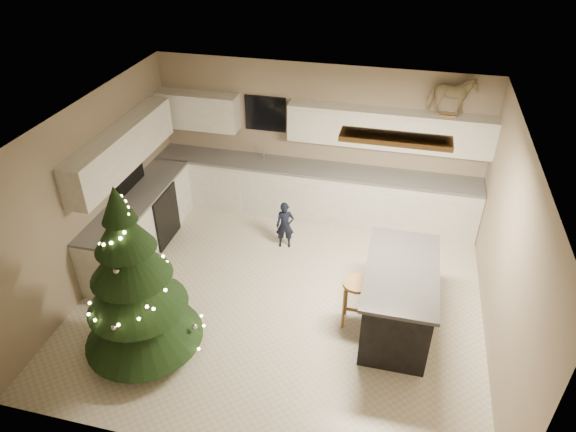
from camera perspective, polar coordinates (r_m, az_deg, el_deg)
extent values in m
plane|color=beige|center=(7.41, -0.64, -8.91)|extent=(5.50, 5.50, 0.00)
cube|color=gray|center=(8.74, 3.35, 8.40)|extent=(5.50, 0.02, 2.60)
cube|color=gray|center=(4.83, -8.34, -16.87)|extent=(5.50, 0.02, 2.60)
cube|color=gray|center=(7.66, -21.10, 2.20)|extent=(0.02, 5.00, 2.60)
cube|color=gray|center=(6.60, 23.15, -3.63)|extent=(0.02, 5.00, 2.60)
cube|color=silver|center=(5.97, -0.80, 9.86)|extent=(5.50, 5.00, 0.02)
cube|color=olive|center=(5.93, 11.86, 8.40)|extent=(1.25, 0.32, 0.06)
cube|color=white|center=(5.94, 11.82, 8.10)|extent=(1.15, 0.24, 0.02)
cube|color=white|center=(8.87, 2.81, 2.63)|extent=(5.48, 0.60, 0.90)
cube|color=white|center=(8.36, -16.12, -0.91)|extent=(0.60, 2.60, 0.90)
cube|color=slate|center=(8.63, 2.89, 5.27)|extent=(5.48, 0.62, 0.04)
cube|color=slate|center=(8.11, -16.57, 1.82)|extent=(0.62, 2.60, 0.04)
cube|color=white|center=(8.98, -10.00, 11.45)|extent=(1.40, 0.35, 0.60)
cube|color=white|center=(8.31, 11.13, 9.48)|extent=(3.20, 0.35, 0.60)
cube|color=white|center=(7.92, -17.91, 7.21)|extent=(0.35, 2.60, 0.60)
cube|color=black|center=(8.74, -2.52, 11.29)|extent=(0.70, 0.04, 0.60)
cube|color=#99999E|center=(8.84, -2.87, 5.84)|extent=(0.55, 0.40, 0.06)
cylinder|color=#99999E|center=(8.85, -2.72, 7.05)|extent=(0.03, 0.03, 0.24)
cube|color=black|center=(8.57, -15.10, 0.17)|extent=(0.64, 0.75, 0.90)
cube|color=black|center=(8.39, -17.21, 3.82)|extent=(0.10, 0.75, 0.30)
cube|color=black|center=(6.84, 12.10, -9.06)|extent=(0.80, 1.60, 0.90)
cube|color=#252525|center=(6.53, 12.59, -5.98)|extent=(0.90, 1.70, 0.05)
cylinder|color=olive|center=(6.64, 7.65, -7.45)|extent=(0.37, 0.37, 0.04)
cylinder|color=olive|center=(6.78, 6.20, -10.23)|extent=(0.04, 0.04, 0.66)
cylinder|color=olive|center=(6.77, 8.39, -10.54)|extent=(0.04, 0.04, 0.66)
cylinder|color=olive|center=(6.97, 6.51, -8.80)|extent=(0.04, 0.04, 0.66)
cylinder|color=olive|center=(6.96, 8.63, -9.09)|extent=(0.04, 0.04, 0.66)
cube|color=olive|center=(6.94, 7.37, -10.34)|extent=(0.28, 0.03, 0.03)
cylinder|color=#3F2816|center=(6.84, -15.50, -13.07)|extent=(0.13, 0.13, 0.32)
cone|color=black|center=(6.55, -16.05, -10.51)|extent=(1.44, 1.44, 0.74)
cone|color=black|center=(6.24, -16.72, -7.34)|extent=(1.18, 1.18, 0.63)
cone|color=black|center=(5.98, -17.37, -4.26)|extent=(0.93, 0.93, 0.58)
cone|color=black|center=(5.77, -17.97, -1.34)|extent=(0.68, 0.68, 0.53)
cone|color=black|center=(5.61, -18.52, 1.32)|extent=(0.38, 0.38, 0.42)
sphere|color=#FFD88C|center=(6.49, -9.60, -13.87)|extent=(0.04, 0.04, 0.04)
sphere|color=#FFD88C|center=(6.64, -9.33, -11.89)|extent=(0.04, 0.04, 0.04)
sphere|color=#FFD88C|center=(6.79, -9.88, -10.11)|extent=(0.04, 0.04, 0.04)
sphere|color=#FFD88C|center=(6.92, -11.09, -8.68)|extent=(0.04, 0.04, 0.04)
sphere|color=#FFD88C|center=(7.01, -12.75, -7.69)|extent=(0.04, 0.04, 0.04)
sphere|color=#FFD88C|center=(7.06, -14.66, -7.16)|extent=(0.04, 0.04, 0.04)
sphere|color=#FFD88C|center=(7.04, -16.61, -7.07)|extent=(0.04, 0.04, 0.04)
sphere|color=#FFD88C|center=(6.97, -18.42, -7.38)|extent=(0.04, 0.04, 0.04)
sphere|color=#FFD88C|center=(6.85, -19.91, -7.99)|extent=(0.04, 0.04, 0.04)
sphere|color=#FFD88C|center=(6.70, -20.93, -8.80)|extent=(0.04, 0.04, 0.04)
sphere|color=#FFD88C|center=(6.51, -21.37, -9.68)|extent=(0.04, 0.04, 0.04)
sphere|color=#FFD88C|center=(6.33, -21.17, -10.48)|extent=(0.04, 0.04, 0.04)
sphere|color=#FFD88C|center=(6.16, -20.36, -11.05)|extent=(0.04, 0.04, 0.04)
sphere|color=#FFD88C|center=(6.02, -19.04, -11.25)|extent=(0.04, 0.04, 0.04)
sphere|color=#FFD88C|center=(5.93, -17.43, -11.01)|extent=(0.04, 0.04, 0.04)
sphere|color=#FFD88C|center=(5.89, -15.81, -10.33)|extent=(0.04, 0.04, 0.04)
sphere|color=#FFD88C|center=(5.90, -14.42, -9.27)|extent=(0.04, 0.04, 0.04)
sphere|color=#FFD88C|center=(5.95, -13.47, -8.00)|extent=(0.04, 0.04, 0.04)
sphere|color=#FFD88C|center=(6.03, -13.06, -6.66)|extent=(0.04, 0.04, 0.04)
sphere|color=#FFD88C|center=(6.11, -13.19, -5.40)|extent=(0.04, 0.04, 0.04)
sphere|color=#FFD88C|center=(6.19, -13.77, -4.32)|extent=(0.04, 0.04, 0.04)
sphere|color=#FFD88C|center=(6.25, -14.71, -3.49)|extent=(0.04, 0.04, 0.04)
sphere|color=#FFD88C|center=(6.28, -15.85, -2.92)|extent=(0.04, 0.04, 0.04)
sphere|color=#FFD88C|center=(6.27, -17.05, -2.61)|extent=(0.04, 0.04, 0.04)
sphere|color=#FFD88C|center=(6.23, -18.17, -2.52)|extent=(0.04, 0.04, 0.04)
sphere|color=#FFD88C|center=(6.16, -19.11, -2.59)|extent=(0.04, 0.04, 0.04)
sphere|color=#FFD88C|center=(6.07, -19.78, -2.74)|extent=(0.04, 0.04, 0.04)
sphere|color=#FFD88C|center=(5.96, -20.12, -2.91)|extent=(0.04, 0.04, 0.04)
sphere|color=#FFD88C|center=(5.85, -20.13, -3.01)|extent=(0.04, 0.04, 0.04)
sphere|color=#FFD88C|center=(5.76, -19.83, -2.98)|extent=(0.04, 0.04, 0.04)
sphere|color=#FFD88C|center=(5.68, -19.32, -2.77)|extent=(0.04, 0.04, 0.04)
sphere|color=#FFD88C|center=(5.62, -18.70, -2.38)|extent=(0.04, 0.04, 0.04)
sphere|color=#FFD88C|center=(5.59, -18.10, -1.83)|extent=(0.04, 0.04, 0.04)
sphere|color=#FFD88C|center=(5.58, -17.62, -1.16)|extent=(0.04, 0.04, 0.04)
sphere|color=#FFD88C|center=(5.58, -17.32, -0.43)|extent=(0.04, 0.04, 0.04)
sphere|color=#FFD88C|center=(5.60, -17.25, 0.30)|extent=(0.04, 0.04, 0.04)
sphere|color=#FFD88C|center=(5.61, -17.38, 0.98)|extent=(0.04, 0.04, 0.04)
sphere|color=#FFD88C|center=(5.61, -17.66, 1.57)|extent=(0.04, 0.04, 0.04)
sphere|color=#FFD88C|center=(5.61, -18.02, 2.08)|extent=(0.04, 0.04, 0.04)
sphere|color=silver|center=(6.42, -10.68, -12.69)|extent=(0.07, 0.07, 0.07)
sphere|color=silver|center=(6.94, -16.84, -7.14)|extent=(0.07, 0.07, 0.07)
sphere|color=silver|center=(6.17, -19.67, -11.25)|extent=(0.07, 0.07, 0.07)
sphere|color=silver|center=(6.16, -12.94, -7.27)|extent=(0.07, 0.07, 0.07)
sphere|color=silver|center=(6.37, -18.37, -4.32)|extent=(0.07, 0.07, 0.07)
sphere|color=silver|center=(5.81, -18.57, -5.78)|extent=(0.07, 0.07, 0.07)
sphere|color=silver|center=(5.87, -15.91, -2.22)|extent=(0.07, 0.07, 0.07)
sphere|color=silver|center=(5.82, -18.82, -0.58)|extent=(0.07, 0.07, 0.07)
sphere|color=silver|center=(5.60, -18.50, 0.66)|extent=(0.07, 0.07, 0.07)
imported|color=black|center=(8.11, -0.33, -1.04)|extent=(0.32, 0.25, 0.79)
cube|color=olive|center=(8.17, 17.34, 10.55)|extent=(0.27, 0.02, 0.02)
cube|color=olive|center=(8.25, 17.33, 10.77)|extent=(0.27, 0.02, 0.02)
imported|color=#C5AE88|center=(8.11, 17.69, 12.60)|extent=(0.72, 0.41, 0.58)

